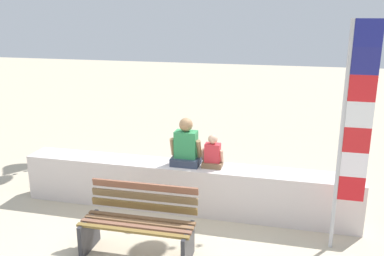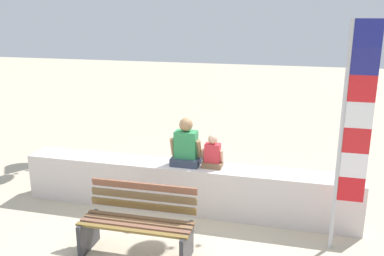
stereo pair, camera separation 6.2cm
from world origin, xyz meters
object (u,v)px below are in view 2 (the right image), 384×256
at_px(person_child, 213,154).
at_px(flag_banner, 352,126).
at_px(park_bench, 138,224).
at_px(person_adult, 186,147).

relative_size(person_child, flag_banner, 0.17).
distance_m(park_bench, person_adult, 1.53).
relative_size(park_bench, flag_banner, 0.49).
bearing_deg(person_adult, park_bench, -101.15).
relative_size(person_adult, flag_banner, 0.25).
bearing_deg(person_adult, flag_banner, -15.57).
xyz_separation_m(park_bench, person_adult, (0.27, 1.37, 0.63)).
bearing_deg(person_adult, person_child, 0.04).
bearing_deg(person_child, park_bench, -116.59).
height_order(park_bench, person_adult, person_adult).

